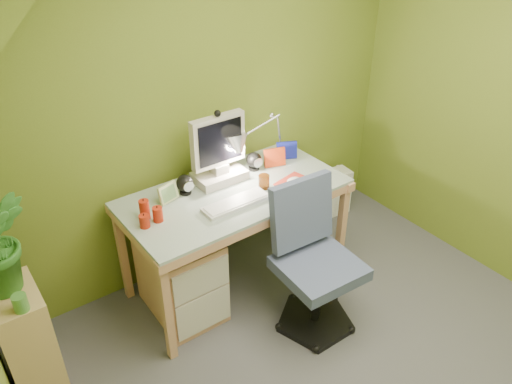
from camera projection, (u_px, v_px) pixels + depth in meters
wall_back at (204, 109)px, 3.33m from camera, size 3.20×0.01×2.40m
slope_ceiling at (173, 151)px, 1.38m from camera, size 1.10×3.20×1.10m
desk at (236, 239)px, 3.44m from camera, size 1.48×0.76×0.78m
monitor at (218, 143)px, 3.21m from camera, size 0.40×0.23×0.54m
speaker_left at (185, 184)px, 3.18m from camera, size 0.11×0.11×0.13m
speaker_right at (254, 161)px, 3.44m from camera, size 0.12×0.12×0.13m
keyboard at (236, 203)px, 3.09m from camera, size 0.44×0.15×0.02m
mousepad at (293, 182)px, 3.32m from camera, size 0.26×0.21×0.01m
mouse at (293, 180)px, 3.32m from camera, size 0.11×0.07×0.03m
amber_tumbler at (264, 182)px, 3.24m from camera, size 0.07×0.07×0.09m
candle_cluster at (147, 213)px, 2.91m from camera, size 0.17×0.15×0.12m
photo_frame_red at (275, 157)px, 3.49m from camera, size 0.15×0.06×0.13m
photo_frame_blue at (287, 150)px, 3.59m from camera, size 0.14×0.08×0.13m
photo_frame_green at (168, 193)px, 3.10m from camera, size 0.14×0.06×0.12m
desk_lamp at (273, 126)px, 3.43m from camera, size 0.54×0.28×0.56m
side_ledge at (27, 339)px, 2.76m from camera, size 0.25×0.38×0.67m
green_cup at (20, 303)px, 2.46m from camera, size 0.09×0.09×0.09m
task_chair at (319, 266)px, 3.06m from camera, size 0.56×0.56×0.97m
radiator at (327, 194)px, 4.29m from camera, size 0.41×0.20×0.40m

